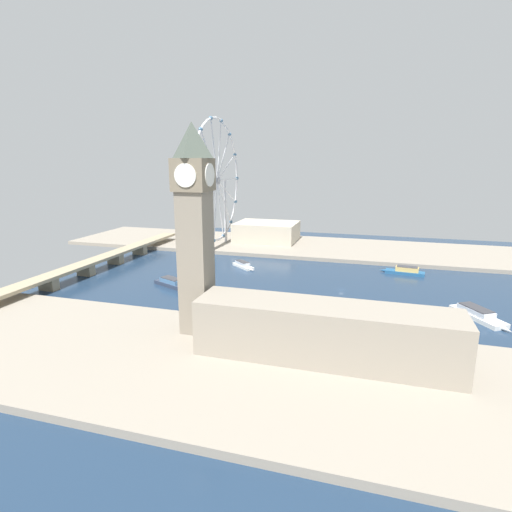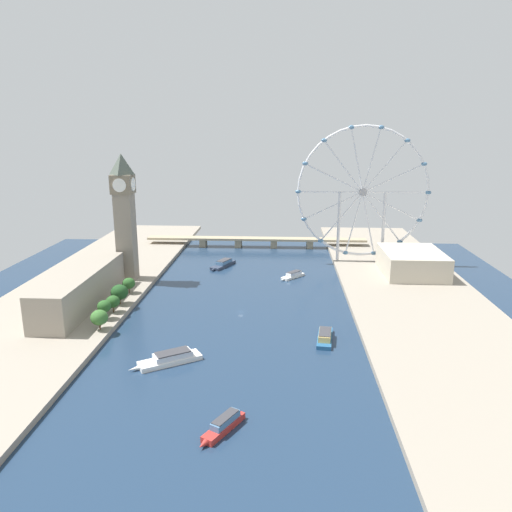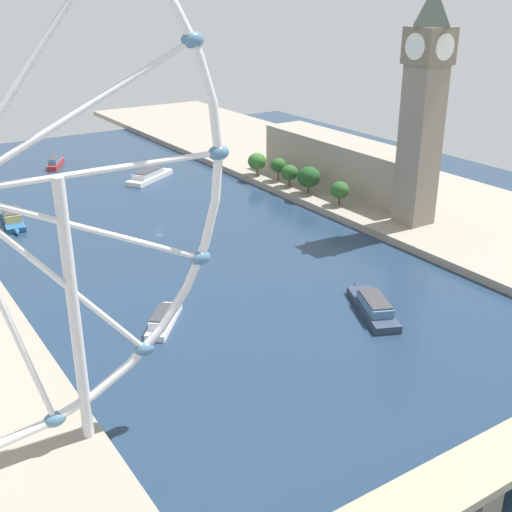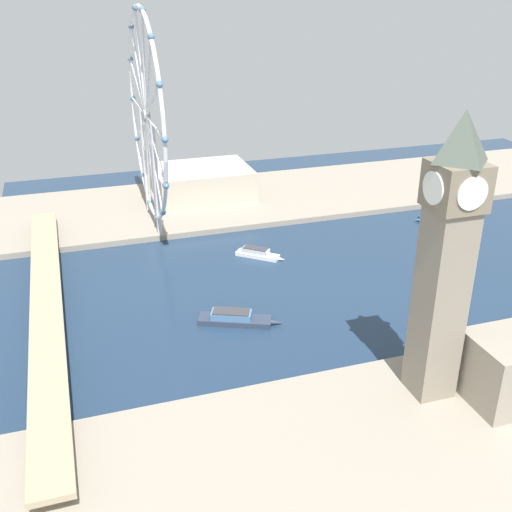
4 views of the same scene
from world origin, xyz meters
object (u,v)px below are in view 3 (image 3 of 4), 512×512
Objects in this scene: tour_boat_1 at (164,318)px; tour_boat_2 at (12,219)px; clock_tower at (423,106)px; parliament_block at (343,162)px; tour_boat_4 at (56,162)px; tour_boat_0 at (150,176)px; tour_boat_3 at (373,306)px.

tour_boat_1 is 0.70× the size of tour_boat_2.
parliament_block is at bearing -101.23° from clock_tower.
parliament_block is 3.24× the size of tour_boat_2.
tour_boat_2 is 94.61m from tour_boat_4.
clock_tower is 3.77× the size of tour_boat_4.
clock_tower is 2.73× the size of tour_boat_0.
clock_tower is 131.31m from tour_boat_1.
tour_boat_2 reaches higher than tour_boat_1.
parliament_block is at bearing -19.35° from tour_boat_1.
tour_boat_1 is (132.27, 76.07, -12.02)m from parliament_block.
parliament_block is 153.06m from tour_boat_1.
tour_boat_4 is (-44.29, -83.60, -0.10)m from tour_boat_2.
tour_boat_1 is at bearing -159.15° from tour_boat_4.
clock_tower is 4.19× the size of tour_boat_1.
clock_tower is 92.30m from tour_boat_3.
tour_boat_0 is 1.07× the size of tour_boat_2.
parliament_block is 99.06m from tour_boat_0.
tour_boat_4 is at bearing 88.93° from tour_boat_0.
tour_boat_0 is (70.75, -68.34, -11.68)m from parliament_block.
clock_tower reaches higher than tour_boat_0.
tour_boat_3 is at bearing -143.77° from tour_boat_4.
tour_boat_0 is 172.38m from tour_boat_3.
tour_boat_3 is (63.97, 46.24, -47.84)m from clock_tower.
parliament_block is 152.43m from tour_boat_2.
tour_boat_0 is 156.97m from tour_boat_1.
tour_boat_4 reaches higher than tour_boat_1.
tour_boat_4 is (91.37, -179.45, -47.76)m from clock_tower.
tour_boat_1 is 0.90× the size of tour_boat_4.
tour_boat_0 is at bearing -44.01° from parliament_block.
tour_boat_3 is 1.37× the size of tour_boat_4.
tour_boat_2 reaches higher than tour_boat_0.
tour_boat_2 reaches higher than tour_boat_3.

